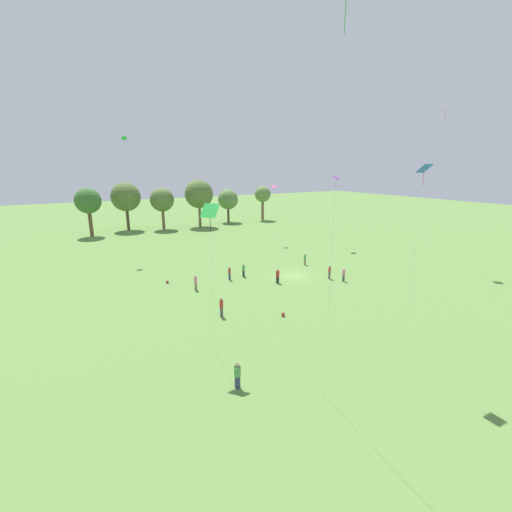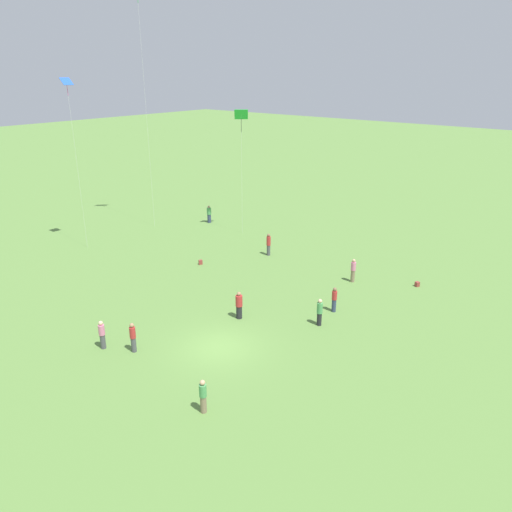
{
  "view_description": "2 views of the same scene",
  "coord_description": "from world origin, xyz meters",
  "px_view_note": "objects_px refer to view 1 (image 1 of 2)",
  "views": [
    {
      "loc": [
        -25.04,
        -33.94,
        13.52
      ],
      "look_at": [
        -8.4,
        -5.12,
        4.87
      ],
      "focal_mm": 24.0,
      "sensor_mm": 36.0,
      "label": 1
    },
    {
      "loc": [
        17.22,
        16.71,
        14.42
      ],
      "look_at": [
        -3.88,
        -0.58,
        4.11
      ],
      "focal_mm": 35.0,
      "sensor_mm": 36.0,
      "label": 2
    }
  ],
  "objects_px": {
    "person_6": "(344,275)",
    "kite_6": "(346,2)",
    "person_4": "(305,259)",
    "kite_0": "(445,120)",
    "person_8": "(278,276)",
    "person_7": "(237,376)",
    "person_5": "(196,283)",
    "picnic_bag_1": "(167,282)",
    "person_1": "(330,272)",
    "person_2": "(229,273)",
    "picnic_bag_0": "(283,315)",
    "kite_2": "(210,215)",
    "kite_5": "(423,180)",
    "person_3": "(244,270)",
    "kite_3": "(336,180)",
    "kite_4": "(274,189)",
    "kite_1": "(125,149)",
    "person_0": "(221,307)"
  },
  "relations": [
    {
      "from": "kite_0",
      "to": "kite_5",
      "type": "relative_size",
      "value": 1.54
    },
    {
      "from": "person_6",
      "to": "kite_6",
      "type": "distance_m",
      "value": 30.23
    },
    {
      "from": "person_2",
      "to": "kite_2",
      "type": "bearing_deg",
      "value": -27.4
    },
    {
      "from": "person_0",
      "to": "person_7",
      "type": "relative_size",
      "value": 1.06
    },
    {
      "from": "person_7",
      "to": "kite_1",
      "type": "height_order",
      "value": "kite_1"
    },
    {
      "from": "person_4",
      "to": "person_5",
      "type": "relative_size",
      "value": 0.96
    },
    {
      "from": "kite_3",
      "to": "kite_4",
      "type": "bearing_deg",
      "value": 151.56
    },
    {
      "from": "kite_1",
      "to": "kite_5",
      "type": "height_order",
      "value": "kite_1"
    },
    {
      "from": "kite_5",
      "to": "kite_2",
      "type": "bearing_deg",
      "value": 12.25
    },
    {
      "from": "person_2",
      "to": "person_5",
      "type": "relative_size",
      "value": 0.95
    },
    {
      "from": "person_6",
      "to": "kite_4",
      "type": "relative_size",
      "value": 0.16
    },
    {
      "from": "person_1",
      "to": "person_2",
      "type": "bearing_deg",
      "value": 28.96
    },
    {
      "from": "person_6",
      "to": "kite_1",
      "type": "relative_size",
      "value": 0.09
    },
    {
      "from": "person_3",
      "to": "kite_6",
      "type": "bearing_deg",
      "value": -166.41
    },
    {
      "from": "person_1",
      "to": "person_2",
      "type": "relative_size",
      "value": 1.04
    },
    {
      "from": "person_3",
      "to": "person_6",
      "type": "distance_m",
      "value": 12.43
    },
    {
      "from": "person_4",
      "to": "person_7",
      "type": "relative_size",
      "value": 0.96
    },
    {
      "from": "person_4",
      "to": "kite_0",
      "type": "distance_m",
      "value": 26.26
    },
    {
      "from": "person_0",
      "to": "person_6",
      "type": "xyz_separation_m",
      "value": [
        17.18,
        1.92,
        -0.1
      ]
    },
    {
      "from": "person_8",
      "to": "kite_0",
      "type": "xyz_separation_m",
      "value": [
        24.43,
        -2.95,
        18.77
      ]
    },
    {
      "from": "person_6",
      "to": "kite_0",
      "type": "xyz_separation_m",
      "value": [
        17.07,
        0.5,
        18.79
      ]
    },
    {
      "from": "person_4",
      "to": "kite_4",
      "type": "relative_size",
      "value": 0.16
    },
    {
      "from": "kite_5",
      "to": "picnic_bag_1",
      "type": "xyz_separation_m",
      "value": [
        -10.03,
        25.19,
        -12.57
      ]
    },
    {
      "from": "person_0",
      "to": "person_6",
      "type": "height_order",
      "value": "person_0"
    },
    {
      "from": "person_7",
      "to": "picnic_bag_0",
      "type": "relative_size",
      "value": 4.73
    },
    {
      "from": "person_7",
      "to": "kite_1",
      "type": "bearing_deg",
      "value": 151.72
    },
    {
      "from": "person_1",
      "to": "picnic_bag_0",
      "type": "xyz_separation_m",
      "value": [
        -11.34,
        -6.36,
        -0.69
      ]
    },
    {
      "from": "person_3",
      "to": "kite_5",
      "type": "bearing_deg",
      "value": -147.9
    },
    {
      "from": "person_4",
      "to": "person_1",
      "type": "bearing_deg",
      "value": 7.45
    },
    {
      "from": "kite_2",
      "to": "kite_4",
      "type": "relative_size",
      "value": 1.07
    },
    {
      "from": "kite_2",
      "to": "kite_4",
      "type": "height_order",
      "value": "kite_2"
    },
    {
      "from": "person_1",
      "to": "kite_2",
      "type": "xyz_separation_m",
      "value": [
        -19.41,
        -9.0,
        9.53
      ]
    },
    {
      "from": "kite_4",
      "to": "kite_6",
      "type": "relative_size",
      "value": 0.47
    },
    {
      "from": "kite_2",
      "to": "picnic_bag_1",
      "type": "xyz_separation_m",
      "value": [
        1.36,
        17.44,
        -10.24
      ]
    },
    {
      "from": "kite_6",
      "to": "person_4",
      "type": "bearing_deg",
      "value": 145.0
    },
    {
      "from": "person_4",
      "to": "person_3",
      "type": "bearing_deg",
      "value": -69.81
    },
    {
      "from": "person_5",
      "to": "kite_3",
      "type": "distance_m",
      "value": 32.18
    },
    {
      "from": "kite_4",
      "to": "picnic_bag_1",
      "type": "bearing_deg",
      "value": -101.89
    },
    {
      "from": "person_6",
      "to": "person_8",
      "type": "bearing_deg",
      "value": -83.63
    },
    {
      "from": "person_3",
      "to": "kite_6",
      "type": "relative_size",
      "value": 0.08
    },
    {
      "from": "person_7",
      "to": "picnic_bag_1",
      "type": "relative_size",
      "value": 5.04
    },
    {
      "from": "person_4",
      "to": "person_2",
      "type": "bearing_deg",
      "value": -68.99
    },
    {
      "from": "person_0",
      "to": "person_2",
      "type": "bearing_deg",
      "value": -1.0
    },
    {
      "from": "person_5",
      "to": "kite_1",
      "type": "height_order",
      "value": "kite_1"
    },
    {
      "from": "kite_0",
      "to": "kite_2",
      "type": "distance_m",
      "value": 39.26
    },
    {
      "from": "person_7",
      "to": "person_8",
      "type": "relative_size",
      "value": 0.99
    },
    {
      "from": "person_3",
      "to": "kite_5",
      "type": "xyz_separation_m",
      "value": [
        0.86,
        -22.9,
        11.88
      ]
    },
    {
      "from": "person_6",
      "to": "person_8",
      "type": "xyz_separation_m",
      "value": [
        -7.37,
        3.46,
        0.03
      ]
    },
    {
      "from": "person_5",
      "to": "picnic_bag_1",
      "type": "bearing_deg",
      "value": 144.42
    },
    {
      "from": "person_2",
      "to": "person_5",
      "type": "xyz_separation_m",
      "value": [
        -4.91,
        -1.39,
        0.04
      ]
    }
  ]
}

